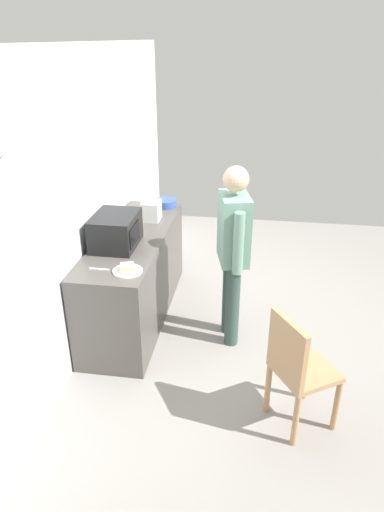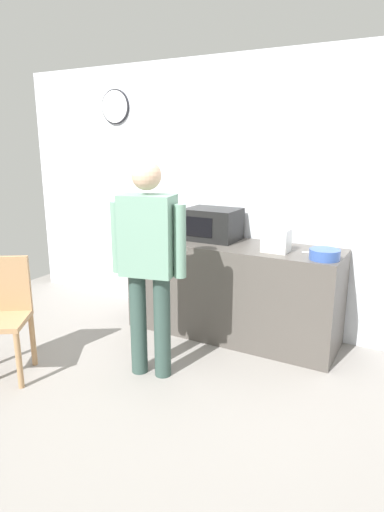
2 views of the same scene
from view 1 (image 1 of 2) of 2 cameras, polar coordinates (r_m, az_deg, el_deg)
The scene contains 11 objects.
ground_plane at distance 4.65m, azimuth 7.77°, elevation -8.85°, with size 6.00×6.00×0.00m, color gray.
back_wall at distance 4.34m, azimuth -12.91°, elevation 7.40°, with size 5.40×0.13×2.60m.
kitchen_counter at distance 4.62m, azimuth -7.15°, elevation -2.51°, with size 1.98×0.62×0.90m, color #4C4742.
microwave at distance 4.17m, azimuth -9.60°, elevation 3.19°, with size 0.50×0.39×0.30m.
sandwich_plate at distance 3.73m, azimuth -8.14°, elevation -1.70°, with size 0.25×0.25×0.07m.
salad_bowl at distance 5.16m, azimuth -3.33°, elevation 6.70°, with size 0.24×0.24×0.08m, color #33519E.
toaster at distance 4.76m, azimuth -5.16°, elevation 5.72°, with size 0.22×0.18×0.20m, color silver.
fork_utensil at distance 5.08m, azimuth -5.56°, elevation 5.85°, with size 0.17×0.02×0.01m, color silver.
spoon_utensil at distance 3.82m, azimuth -11.64°, elevation -1.64°, with size 0.17×0.02×0.01m, color silver.
person_standing at distance 4.00m, azimuth 5.22°, elevation 1.48°, with size 0.58×0.32×1.69m.
wooden_chair at distance 3.38m, azimuth 13.10°, elevation -13.54°, with size 0.55×0.55×0.94m.
Camera 1 is at (-3.83, 0.05, 2.63)m, focal length 31.70 mm.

